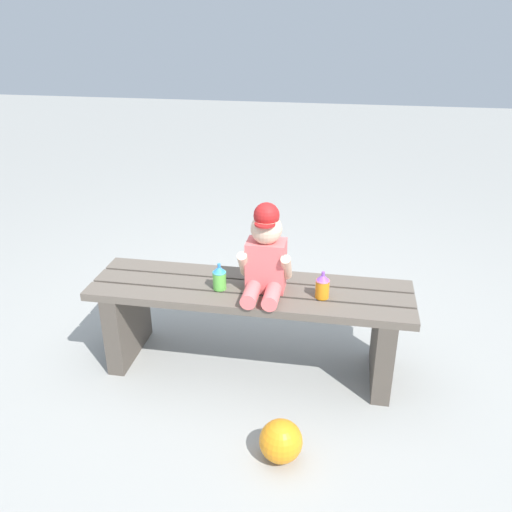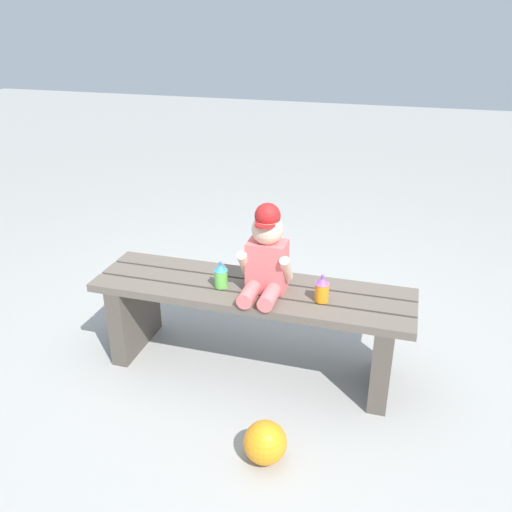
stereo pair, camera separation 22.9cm
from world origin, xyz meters
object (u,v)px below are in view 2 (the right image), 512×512
object	(u,v)px
park_bench	(252,313)
sippy_cup_right	(322,289)
sippy_cup_left	(221,275)
child_figure	(266,255)
toy_ball	(265,442)

from	to	relation	value
park_bench	sippy_cup_right	bearing A→B (deg)	-6.79
sippy_cup_right	sippy_cup_left	bearing A→B (deg)	180.00
child_figure	toy_ball	distance (m)	0.77
sippy_cup_left	toy_ball	xyz separation A→B (m)	(0.35, -0.52, -0.40)
park_bench	sippy_cup_right	xyz separation A→B (m)	(0.33, -0.04, 0.20)
child_figure	sippy_cup_right	bearing A→B (deg)	-4.05
sippy_cup_left	sippy_cup_right	size ratio (longest dim) A/B	1.00
sippy_cup_left	child_figure	bearing A→B (deg)	5.02
toy_ball	park_bench	bearing A→B (deg)	111.59
sippy_cup_left	sippy_cup_right	xyz separation A→B (m)	(0.46, 0.00, 0.00)
child_figure	sippy_cup_right	world-z (taller)	child_figure
child_figure	sippy_cup_right	size ratio (longest dim) A/B	3.26
park_bench	toy_ball	distance (m)	0.64
park_bench	sippy_cup_right	distance (m)	0.38
child_figure	toy_ball	bearing A→B (deg)	-74.54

